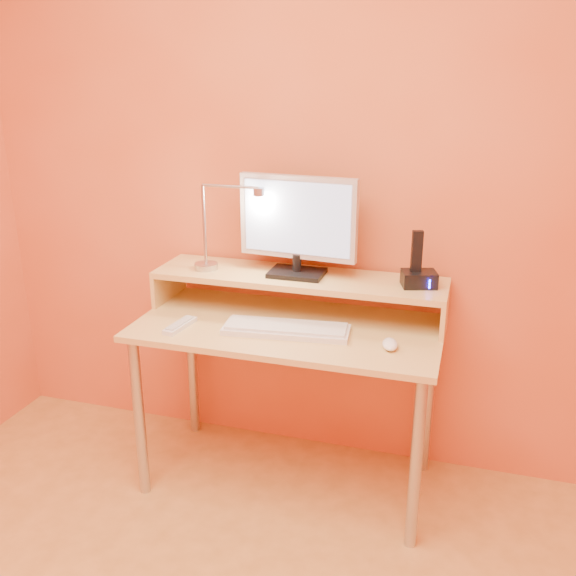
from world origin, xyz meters
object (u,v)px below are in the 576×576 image
(phone_dock, at_px, (419,279))
(lamp_base, at_px, (206,266))
(keyboard, at_px, (286,330))
(remote_control, at_px, (180,326))
(monitor_panel, at_px, (298,217))
(mouse, at_px, (390,344))

(phone_dock, bearing_deg, lamp_base, 165.23)
(lamp_base, bearing_deg, keyboard, -25.43)
(phone_dock, bearing_deg, remote_control, -177.82)
(monitor_panel, bearing_deg, keyboard, -79.76)
(keyboard, xyz_separation_m, mouse, (0.40, -0.03, 0.01))
(phone_dock, xyz_separation_m, mouse, (-0.07, -0.26, -0.17))
(keyboard, bearing_deg, monitor_panel, 89.53)
(lamp_base, xyz_separation_m, mouse, (0.81, -0.23, -0.16))
(phone_dock, bearing_deg, monitor_panel, 162.11)
(lamp_base, xyz_separation_m, keyboard, (0.41, -0.20, -0.16))
(phone_dock, distance_m, mouse, 0.32)
(keyboard, bearing_deg, mouse, -10.61)
(keyboard, distance_m, remote_control, 0.42)
(lamp_base, xyz_separation_m, remote_control, (0.00, -0.27, -0.16))
(monitor_panel, xyz_separation_m, lamp_base, (-0.39, -0.04, -0.23))
(mouse, bearing_deg, remote_control, 172.63)
(keyboard, bearing_deg, phone_dock, 19.76)
(mouse, distance_m, remote_control, 0.81)
(phone_dock, distance_m, keyboard, 0.55)
(monitor_panel, height_order, mouse, monitor_panel)
(lamp_base, distance_m, keyboard, 0.48)
(mouse, bearing_deg, keyboard, 165.04)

